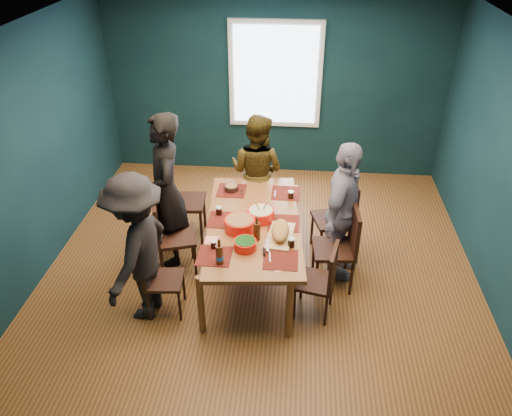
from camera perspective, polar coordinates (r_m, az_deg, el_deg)
The scene contains 26 objects.
room at distance 5.49m, azimuth 0.86°, elevation 6.40°, with size 5.01×5.01×2.71m.
dining_table at distance 5.45m, azimuth -0.28°, elevation -2.19°, with size 1.16×2.06×0.75m.
chair_left_far at distance 6.27m, azimuth -8.98°, elevation 1.46°, with size 0.50×0.50×1.03m.
chair_left_mid at distance 5.68m, azimuth -10.15°, elevation -2.62°, with size 0.54×0.54×0.96m.
chair_left_near at distance 5.22m, azimuth -11.35°, elevation -7.41°, with size 0.40×0.40×0.83m.
chair_right_far at distance 6.01m, azimuth 9.65°, elevation -0.45°, with size 0.54×0.54×0.96m.
chair_right_mid at distance 5.49m, azimuth 9.92°, elevation -3.85°, with size 0.48×0.48×0.98m.
chair_right_near at distance 5.12m, azimuth 7.65°, elevation -7.78°, with size 0.45×0.45×0.84m.
person_far_left at distance 5.71m, azimuth -10.23°, elevation 1.87°, with size 0.67×0.44×1.85m, color black.
person_back at distance 6.39m, azimuth 0.09°, elevation 4.22°, with size 0.74×0.58×1.53m, color black.
person_right at distance 5.53m, azimuth 9.88°, elevation -0.47°, with size 0.96×0.40×1.64m, color silver.
person_near_left at distance 5.04m, azimuth -13.38°, elevation -4.58°, with size 1.05×0.60×1.62m, color black.
bowl_salad at distance 5.24m, azimuth -1.87°, elevation -1.85°, with size 0.32×0.32×0.13m.
bowl_dumpling at distance 5.41m, azimuth 0.54°, elevation -0.70°, with size 0.29×0.29×0.27m.
bowl_herbs at distance 4.98m, azimuth -1.25°, elevation -4.17°, with size 0.23×0.23×0.10m.
cutting_board at distance 5.15m, azimuth 2.78°, elevation -2.72°, with size 0.32×0.63×0.14m.
small_bowl at distance 5.97m, azimuth -2.84°, elevation 2.34°, with size 0.17×0.17×0.07m.
beer_bottle_a at distance 4.77m, azimuth -4.19°, elevation -5.34°, with size 0.08×0.08×0.29m.
beer_bottle_b at distance 5.08m, azimuth 0.09°, elevation -2.62°, with size 0.07×0.07×0.27m.
cola_glass_a at distance 5.01m, azimuth -4.87°, elevation -4.14°, with size 0.06×0.06×0.09m.
cola_glass_b at distance 5.01m, azimuth 4.05°, elevation -3.90°, with size 0.07×0.07×0.10m.
cola_glass_c at distance 5.81m, azimuth 4.00°, elevation 1.55°, with size 0.07×0.07×0.09m.
cola_glass_d at distance 5.51m, azimuth -4.26°, elevation -0.29°, with size 0.07×0.07×0.10m.
napkin_a at distance 5.42m, azimuth 3.49°, elevation -1.54°, with size 0.15×0.15×0.00m, color #FF8E6B.
napkin_b at distance 5.14m, azimuth -5.09°, elevation -3.69°, with size 0.14×0.14×0.00m, color #FF8E6B.
napkin_c at distance 4.78m, azimuth 2.68°, elevation -6.76°, with size 0.13×0.13×0.00m, color #FF8E6B.
Camera 1 is at (0.36, -4.67, 3.75)m, focal length 35.00 mm.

